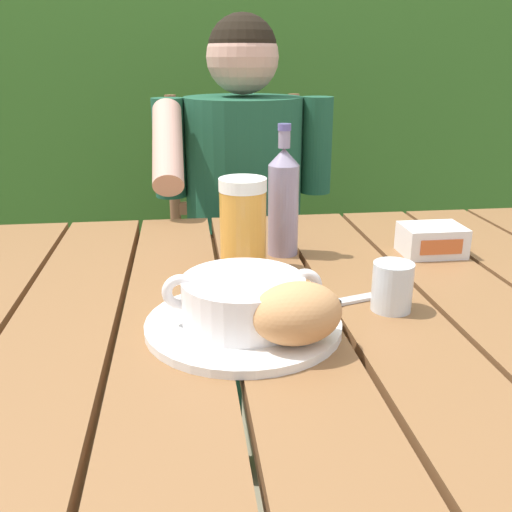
# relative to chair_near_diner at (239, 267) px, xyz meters

# --- Properties ---
(dining_table) EXTENTS (1.40, 0.96, 0.78)m
(dining_table) POSITION_rel_chair_near_diner_xyz_m (-0.03, -0.92, 0.20)
(dining_table) COLOR brown
(dining_table) RESTS_ON ground_plane
(hedge_backdrop) EXTENTS (4.02, 0.96, 2.24)m
(hedge_backdrop) POSITION_rel_chair_near_diner_xyz_m (0.31, 0.86, 0.51)
(hedge_backdrop) COLOR #356423
(hedge_backdrop) RESTS_ON ground_plane
(chair_near_diner) EXTENTS (0.43, 0.46, 1.02)m
(chair_near_diner) POSITION_rel_chair_near_diner_xyz_m (0.00, 0.00, 0.00)
(chair_near_diner) COLOR brown
(chair_near_diner) RESTS_ON ground_plane
(person_eating) EXTENTS (0.48, 0.47, 1.24)m
(person_eating) POSITION_rel_chair_near_diner_xyz_m (-0.00, -0.20, 0.24)
(person_eating) COLOR #1D5036
(person_eating) RESTS_ON ground_plane
(serving_plate) EXTENTS (0.27, 0.27, 0.01)m
(serving_plate) POSITION_rel_chair_near_diner_xyz_m (-0.09, -1.02, 0.30)
(serving_plate) COLOR white
(serving_plate) RESTS_ON dining_table
(soup_bowl) EXTENTS (0.22, 0.17, 0.07)m
(soup_bowl) POSITION_rel_chair_near_diner_xyz_m (-0.09, -1.02, 0.33)
(soup_bowl) COLOR white
(soup_bowl) RESTS_ON serving_plate
(bread_roll) EXTENTS (0.13, 0.11, 0.08)m
(bread_roll) POSITION_rel_chair_near_diner_xyz_m (-0.03, -1.09, 0.34)
(bread_roll) COLOR tan
(bread_roll) RESTS_ON serving_plate
(beer_glass) EXTENTS (0.08, 0.08, 0.16)m
(beer_glass) POSITION_rel_chair_near_diner_xyz_m (-0.07, -0.79, 0.37)
(beer_glass) COLOR gold
(beer_glass) RESTS_ON dining_table
(beer_bottle) EXTENTS (0.06, 0.06, 0.24)m
(beer_bottle) POSITION_rel_chair_near_diner_xyz_m (0.02, -0.71, 0.39)
(beer_bottle) COLOR gray
(beer_bottle) RESTS_ON dining_table
(water_glass_small) EXTENTS (0.06, 0.06, 0.07)m
(water_glass_small) POSITION_rel_chair_near_diner_xyz_m (0.13, -0.99, 0.33)
(water_glass_small) COLOR silver
(water_glass_small) RESTS_ON dining_table
(butter_tub) EXTENTS (0.11, 0.09, 0.06)m
(butter_tub) POSITION_rel_chair_near_diner_xyz_m (0.30, -0.75, 0.32)
(butter_tub) COLOR white
(butter_tub) RESTS_ON dining_table
(table_knife) EXTENTS (0.15, 0.06, 0.01)m
(table_knife) POSITION_rel_chair_near_diner_xyz_m (0.06, -0.96, 0.29)
(table_knife) COLOR silver
(table_knife) RESTS_ON dining_table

